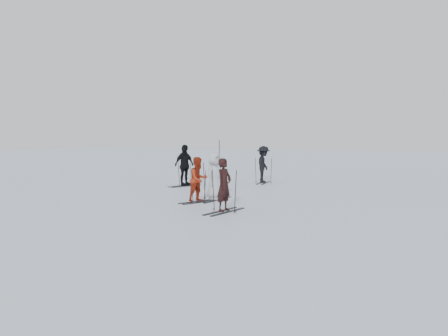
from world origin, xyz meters
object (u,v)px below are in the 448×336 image
at_px(skier_near_dark, 224,186).
at_px(piste_marker, 219,157).
at_px(skier_uphill_left, 184,166).
at_px(skier_red, 198,180).
at_px(skier_uphill_far, 263,165).
at_px(skier_grey, 214,177).

bearing_deg(skier_near_dark, piste_marker, 35.26).
bearing_deg(skier_uphill_left, skier_red, -126.33).
bearing_deg(skier_uphill_far, piste_marker, 38.31).
bearing_deg(skier_near_dark, skier_red, 58.23).
bearing_deg(skier_red, skier_grey, 4.26).
bearing_deg(skier_near_dark, skier_uphill_left, 48.65).
distance_m(skier_red, skier_uphill_far, 6.86).
xyz_separation_m(skier_near_dark, skier_grey, (-1.40, 2.08, 0.04)).
height_order(skier_red, skier_uphill_left, skier_uphill_left).
height_order(skier_near_dark, skier_uphill_far, skier_uphill_far).
height_order(skier_grey, piste_marker, piste_marker).
height_order(skier_grey, skier_uphill_far, skier_uphill_far).
relative_size(skier_near_dark, skier_red, 1.03).
bearing_deg(piste_marker, skier_red, -66.71).
distance_m(skier_near_dark, piste_marker, 14.09).
xyz_separation_m(skier_red, skier_uphill_left, (-3.00, 4.04, 0.17)).
relative_size(skier_grey, skier_uphill_left, 0.88).
bearing_deg(skier_grey, skier_near_dark, -142.61).
height_order(skier_red, skier_uphill_far, skier_uphill_far).
relative_size(skier_red, skier_grey, 0.93).
bearing_deg(skier_uphill_left, piste_marker, 31.37).
xyz_separation_m(skier_red, skier_grey, (0.23, 0.72, 0.06)).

